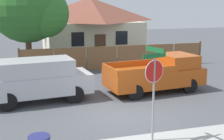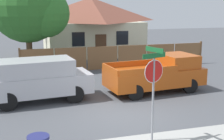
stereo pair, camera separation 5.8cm
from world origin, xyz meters
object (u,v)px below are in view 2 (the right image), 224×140
object	(u,v)px
red_suv	(38,79)
orange_pickup	(158,74)
house	(91,25)
stop_sign	(154,79)
oak_tree	(31,7)

from	to	relation	value
red_suv	orange_pickup	distance (m)	5.89
house	red_suv	size ratio (longest dim) A/B	1.80
stop_sign	orange_pickup	bearing A→B (deg)	46.94
red_suv	orange_pickup	bearing A→B (deg)	-5.55
oak_tree	stop_sign	size ratio (longest dim) A/B	2.20
stop_sign	red_suv	bearing A→B (deg)	104.75
house	oak_tree	xyz separation A→B (m)	(-5.33, -5.95, 1.59)
orange_pickup	oak_tree	bearing A→B (deg)	121.83
house	orange_pickup	size ratio (longest dim) A/B	1.71
red_suv	orange_pickup	world-z (taller)	red_suv
oak_tree	house	bearing A→B (deg)	48.12
red_suv	stop_sign	xyz separation A→B (m)	(3.24, -5.31, 1.01)
house	stop_sign	distance (m)	18.91
red_suv	stop_sign	distance (m)	6.30
house	red_suv	world-z (taller)	house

